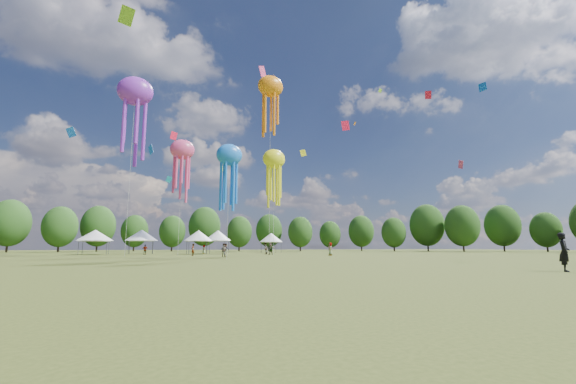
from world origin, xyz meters
name	(u,v)px	position (x,y,z in m)	size (l,w,h in m)	color
ground	(401,272)	(0.00, 0.00, 0.00)	(300.00, 300.00, 0.00)	#384416
observer_main	(564,252)	(7.68, -2.72, 0.95)	(0.69, 0.46, 1.90)	black
spectator_near	(224,250)	(-2.49, 31.01, 0.82)	(0.79, 0.62, 1.63)	gray
spectators_far	(247,249)	(4.06, 44.45, 0.91)	(25.88, 21.71, 1.91)	gray
festival_tents	(183,236)	(-5.32, 54.96, 3.21)	(37.36, 12.01, 4.43)	#47474C
show_kites	(218,128)	(-2.35, 38.29, 18.89)	(25.55, 23.31, 30.58)	#E7447E
small_kites	(231,63)	(-0.20, 40.33, 30.60)	(67.87, 63.14, 44.90)	#E7447E
treeline	(188,221)	(-3.87, 62.51, 6.54)	(201.57, 95.24, 13.43)	#38281C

